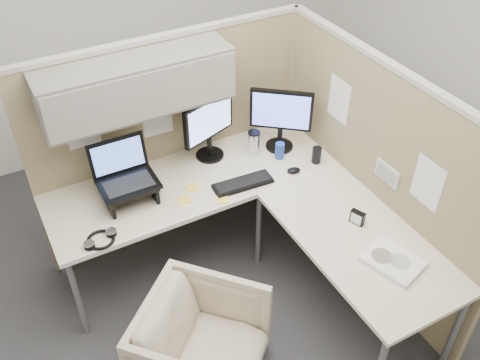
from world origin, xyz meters
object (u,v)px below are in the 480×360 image
desk (252,209)px  keyboard (243,184)px  monitor_left (209,124)px  office_chair (202,342)px

desk → keyboard: (0.04, 0.20, 0.05)m
desk → monitor_left: size_ratio=4.29×
keyboard → monitor_left: bearing=100.8°
office_chair → desk: bearing=-2.4°
desk → keyboard: keyboard is taller
desk → keyboard: size_ratio=4.93×
desk → keyboard: bearing=79.4°
desk → monitor_left: monitor_left is taller
monitor_left → keyboard: 0.48m
keyboard → desk: bearing=-96.9°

